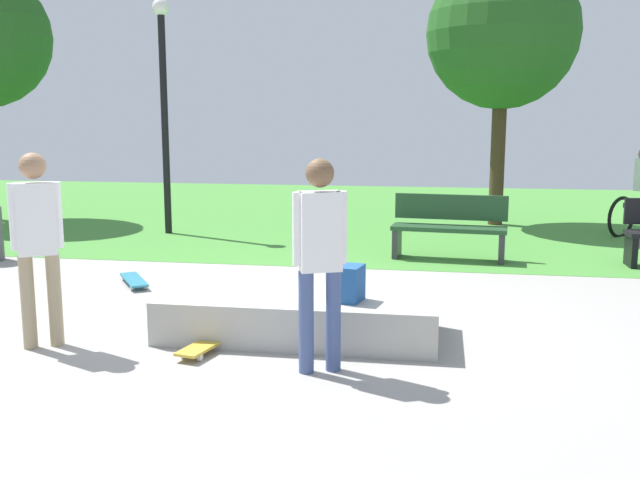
% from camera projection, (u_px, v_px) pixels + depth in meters
% --- Properties ---
extents(ground_plane, '(28.00, 28.00, 0.00)m').
position_uv_depth(ground_plane, '(263.00, 312.00, 7.48)').
color(ground_plane, '#9E9993').
extents(grass_lawn, '(26.60, 11.70, 0.01)m').
position_uv_depth(grass_lawn, '(356.00, 212.00, 15.40)').
color(grass_lawn, '#478C38').
rests_on(grass_lawn, ground_plane).
extents(concrete_ledge, '(2.53, 1.07, 0.39)m').
position_uv_depth(concrete_ledge, '(300.00, 315.00, 6.62)').
color(concrete_ledge, '#A8A59E').
rests_on(concrete_ledge, ground_plane).
extents(backpack_on_ledge, '(0.25, 0.31, 0.32)m').
position_uv_depth(backpack_on_ledge, '(350.00, 283.00, 6.33)').
color(backpack_on_ledge, '#1E4C8C').
rests_on(backpack_on_ledge, concrete_ledge).
extents(skater_performing_trick, '(0.38, 0.34, 1.71)m').
position_uv_depth(skater_performing_trick, '(37.00, 235.00, 6.18)').
color(skater_performing_trick, tan).
rests_on(skater_performing_trick, ground_plane).
extents(skater_watching, '(0.40, 0.31, 1.69)m').
position_uv_depth(skater_watching, '(320.00, 249.00, 5.56)').
color(skater_watching, '#3F5184').
rests_on(skater_watching, ground_plane).
extents(skateboard_by_ledge, '(0.37, 0.82, 0.08)m').
position_uv_depth(skateboard_by_ledge, '(209.00, 343.00, 6.24)').
color(skateboard_by_ledge, gold).
rests_on(skateboard_by_ledge, ground_plane).
extents(skateboard_spare, '(0.62, 0.77, 0.08)m').
position_uv_depth(skateboard_spare, '(134.00, 280.00, 8.66)').
color(skateboard_spare, teal).
rests_on(skateboard_spare, ground_plane).
extents(park_bench_center_lawn, '(1.64, 0.63, 0.91)m').
position_uv_depth(park_bench_center_lawn, '(449.00, 226.00, 10.20)').
color(park_bench_center_lawn, '#1E4223').
rests_on(park_bench_center_lawn, ground_plane).
extents(tree_leaning_ash, '(2.75, 2.75, 4.89)m').
position_uv_depth(tree_leaning_ash, '(503.00, 34.00, 13.00)').
color(tree_leaning_ash, '#42301E').
rests_on(tree_leaning_ash, grass_lawn).
extents(lamp_post, '(0.28, 0.28, 3.95)m').
position_uv_depth(lamp_post, '(164.00, 92.00, 12.15)').
color(lamp_post, black).
rests_on(lamp_post, ground_plane).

